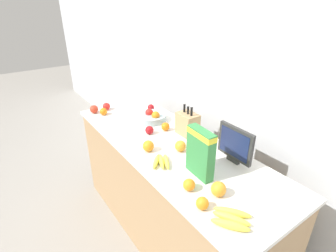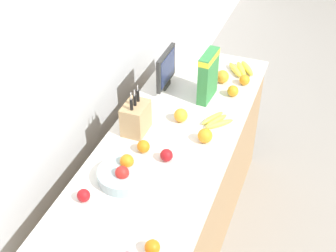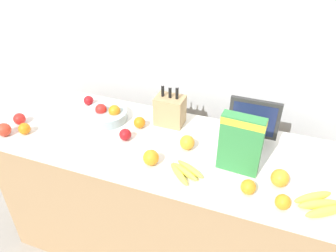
# 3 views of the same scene
# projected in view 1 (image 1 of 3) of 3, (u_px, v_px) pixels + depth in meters

# --- Properties ---
(ground_plane) EXTENTS (14.00, 14.00, 0.00)m
(ground_plane) POSITION_uv_depth(u_px,v_px,m) (169.00, 230.00, 2.40)
(ground_plane) COLOR gray
(wall_back) EXTENTS (9.00, 0.06, 2.60)m
(wall_back) POSITION_uv_depth(u_px,v_px,m) (227.00, 82.00, 2.11)
(wall_back) COLOR silver
(wall_back) RESTS_ON ground_plane
(counter) EXTENTS (2.00, 0.70, 0.92)m
(counter) POSITION_uv_depth(u_px,v_px,m) (169.00, 191.00, 2.19)
(counter) COLOR tan
(counter) RESTS_ON ground_plane
(knife_block) EXTENTS (0.17, 0.12, 0.29)m
(knife_block) POSITION_uv_depth(u_px,v_px,m) (188.00, 124.00, 2.09)
(knife_block) COLOR tan
(knife_block) RESTS_ON counter
(small_monitor) EXTENTS (0.27, 0.03, 0.25)m
(small_monitor) POSITION_uv_depth(u_px,v_px,m) (235.00, 144.00, 1.71)
(small_monitor) COLOR #2D2D2D
(small_monitor) RESTS_ON counter
(cereal_box) EXTENTS (0.21, 0.08, 0.31)m
(cereal_box) POSITION_uv_depth(u_px,v_px,m) (200.00, 151.00, 1.57)
(cereal_box) COLOR #338442
(cereal_box) RESTS_ON counter
(fruit_bowl) EXTENTS (0.26, 0.26, 0.11)m
(fruit_bowl) POSITION_uv_depth(u_px,v_px,m) (152.00, 117.00, 2.34)
(fruit_bowl) COLOR #99B2B7
(fruit_bowl) RESTS_ON counter
(banana_bunch_left) EXTENTS (0.23, 0.22, 0.04)m
(banana_bunch_left) POSITION_uv_depth(u_px,v_px,m) (231.00, 218.00, 1.29)
(banana_bunch_left) COLOR yellow
(banana_bunch_left) RESTS_ON counter
(banana_bunch_right) EXTENTS (0.20, 0.18, 0.03)m
(banana_bunch_right) POSITION_uv_depth(u_px,v_px,m) (161.00, 161.00, 1.74)
(banana_bunch_right) COLOR yellow
(banana_bunch_right) RESTS_ON counter
(apple_rightmost) EXTENTS (0.08, 0.08, 0.08)m
(apple_rightmost) POSITION_uv_depth(u_px,v_px,m) (94.00, 109.00, 2.49)
(apple_rightmost) COLOR red
(apple_rightmost) RESTS_ON counter
(apple_middle) EXTENTS (0.06, 0.06, 0.06)m
(apple_middle) POSITION_uv_depth(u_px,v_px,m) (151.00, 107.00, 2.55)
(apple_middle) COLOR #A31419
(apple_middle) RESTS_ON counter
(apple_near_bananas) EXTENTS (0.07, 0.07, 0.07)m
(apple_near_bananas) POSITION_uv_depth(u_px,v_px,m) (106.00, 106.00, 2.56)
(apple_near_bananas) COLOR red
(apple_near_bananas) RESTS_ON counter
(apple_leftmost) EXTENTS (0.07, 0.07, 0.07)m
(apple_leftmost) POSITION_uv_depth(u_px,v_px,m) (149.00, 130.00, 2.11)
(apple_leftmost) COLOR #A31419
(apple_leftmost) RESTS_ON counter
(orange_front_right) EXTENTS (0.07, 0.07, 0.07)m
(orange_front_right) POSITION_uv_depth(u_px,v_px,m) (189.00, 185.00, 1.50)
(orange_front_right) COLOR orange
(orange_front_right) RESTS_ON counter
(orange_mid_left) EXTENTS (0.08, 0.08, 0.08)m
(orange_mid_left) POSITION_uv_depth(u_px,v_px,m) (149.00, 146.00, 1.87)
(orange_mid_left) COLOR orange
(orange_mid_left) RESTS_ON counter
(orange_front_center) EXTENTS (0.07, 0.07, 0.07)m
(orange_front_center) POSITION_uv_depth(u_px,v_px,m) (104.00, 112.00, 2.45)
(orange_front_center) COLOR orange
(orange_front_center) RESTS_ON counter
(orange_by_cereal) EXTENTS (0.09, 0.09, 0.09)m
(orange_by_cereal) POSITION_uv_depth(u_px,v_px,m) (219.00, 189.00, 1.45)
(orange_by_cereal) COLOR orange
(orange_by_cereal) RESTS_ON counter
(orange_mid_right) EXTENTS (0.07, 0.07, 0.07)m
(orange_mid_right) POSITION_uv_depth(u_px,v_px,m) (165.00, 127.00, 2.17)
(orange_mid_right) COLOR orange
(orange_mid_right) RESTS_ON counter
(orange_front_left) EXTENTS (0.08, 0.08, 0.08)m
(orange_front_left) POSITION_uv_depth(u_px,v_px,m) (180.00, 146.00, 1.87)
(orange_front_left) COLOR orange
(orange_front_left) RESTS_ON counter
(orange_back_center) EXTENTS (0.07, 0.07, 0.07)m
(orange_back_center) POSITION_uv_depth(u_px,v_px,m) (202.00, 203.00, 1.36)
(orange_back_center) COLOR orange
(orange_back_center) RESTS_ON counter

